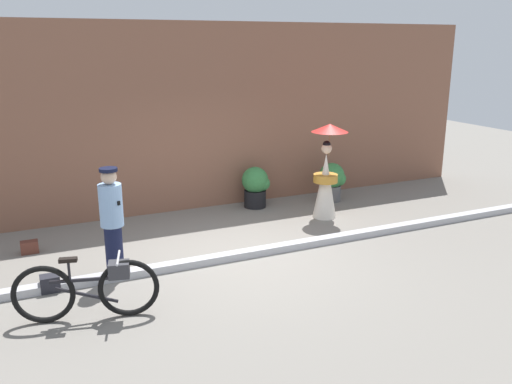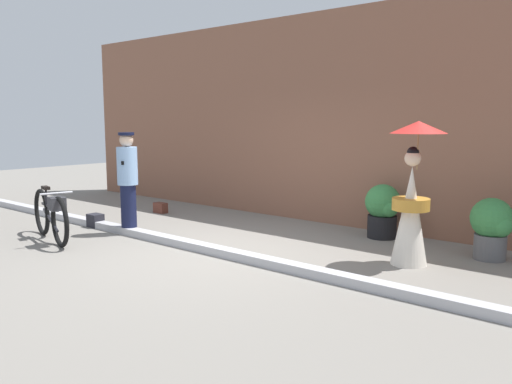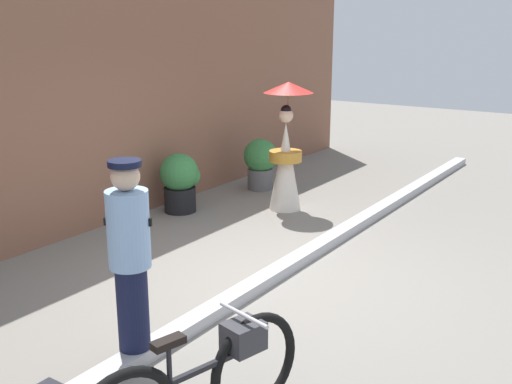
{
  "view_description": "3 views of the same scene",
  "coord_description": "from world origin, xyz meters",
  "px_view_note": "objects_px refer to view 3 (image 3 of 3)",
  "views": [
    {
      "loc": [
        -3.25,
        -7.65,
        3.45
      ],
      "look_at": [
        0.46,
        0.53,
        0.94
      ],
      "focal_mm": 37.69,
      "sensor_mm": 36.0,
      "label": 1
    },
    {
      "loc": [
        5.11,
        -5.22,
        1.93
      ],
      "look_at": [
        0.52,
        0.28,
        0.93
      ],
      "focal_mm": 36.42,
      "sensor_mm": 36.0,
      "label": 2
    },
    {
      "loc": [
        -5.32,
        -3.37,
        2.73
      ],
      "look_at": [
        -0.07,
        0.19,
        0.98
      ],
      "focal_mm": 43.11,
      "sensor_mm": 36.0,
      "label": 3
    }
  ],
  "objects_px": {
    "potted_plant_by_door": "(181,180)",
    "person_with_parasol": "(286,149)",
    "person_officer": "(130,258)",
    "potted_plant_small": "(261,161)"
  },
  "relations": [
    {
      "from": "potted_plant_by_door",
      "to": "person_with_parasol",
      "type": "bearing_deg",
      "value": -50.77
    },
    {
      "from": "person_with_parasol",
      "to": "potted_plant_by_door",
      "type": "relative_size",
      "value": 2.16
    },
    {
      "from": "person_officer",
      "to": "person_with_parasol",
      "type": "relative_size",
      "value": 0.9
    },
    {
      "from": "potted_plant_by_door",
      "to": "potted_plant_small",
      "type": "bearing_deg",
      "value": -8.72
    },
    {
      "from": "person_officer",
      "to": "potted_plant_by_door",
      "type": "xyz_separation_m",
      "value": [
        3.45,
        2.47,
        -0.44
      ]
    },
    {
      "from": "person_with_parasol",
      "to": "potted_plant_small",
      "type": "height_order",
      "value": "person_with_parasol"
    },
    {
      "from": "potted_plant_by_door",
      "to": "potted_plant_small",
      "type": "xyz_separation_m",
      "value": [
        1.76,
        -0.27,
        0.0
      ]
    },
    {
      "from": "person_officer",
      "to": "potted_plant_small",
      "type": "relative_size",
      "value": 1.99
    },
    {
      "from": "potted_plant_by_door",
      "to": "potted_plant_small",
      "type": "height_order",
      "value": "potted_plant_by_door"
    },
    {
      "from": "potted_plant_by_door",
      "to": "person_officer",
      "type": "bearing_deg",
      "value": -144.34
    }
  ]
}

